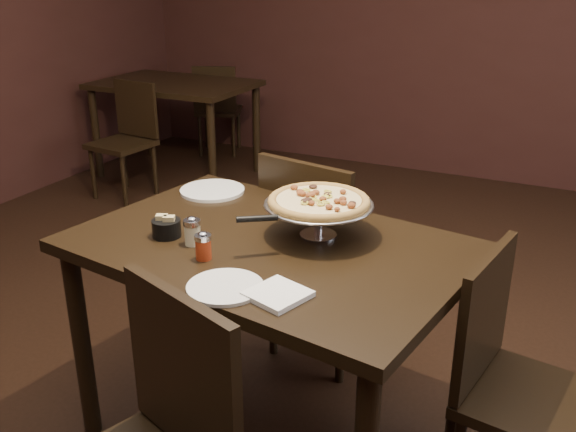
% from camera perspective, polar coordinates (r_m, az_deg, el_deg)
% --- Properties ---
extents(room, '(6.04, 7.04, 2.84)m').
position_cam_1_polar(room, '(2.12, 0.69, 12.98)').
color(room, black).
rests_on(room, ground).
extents(dining_table, '(1.45, 1.08, 0.83)m').
position_cam_1_polar(dining_table, '(2.25, -1.71, -4.83)').
color(dining_table, black).
rests_on(dining_table, ground).
extents(background_table, '(1.27, 0.84, 0.79)m').
position_cam_1_polar(background_table, '(5.49, -10.03, 10.57)').
color(background_table, black).
rests_on(background_table, ground).
extents(pizza_stand, '(0.38, 0.38, 0.16)m').
position_cam_1_polar(pizza_stand, '(2.20, 2.76, 1.29)').
color(pizza_stand, silver).
rests_on(pizza_stand, dining_table).
extents(parmesan_shaker, '(0.06, 0.06, 0.10)m').
position_cam_1_polar(parmesan_shaker, '(2.19, -8.50, -1.36)').
color(parmesan_shaker, beige).
rests_on(parmesan_shaker, dining_table).
extents(pepper_flake_shaker, '(0.05, 0.05, 0.10)m').
position_cam_1_polar(pepper_flake_shaker, '(2.08, -7.54, -2.67)').
color(pepper_flake_shaker, maroon).
rests_on(pepper_flake_shaker, dining_table).
extents(packet_caddy, '(0.10, 0.10, 0.08)m').
position_cam_1_polar(packet_caddy, '(2.27, -10.76, -1.01)').
color(packet_caddy, black).
rests_on(packet_caddy, dining_table).
extents(napkin_stack, '(0.19, 0.19, 0.02)m').
position_cam_1_polar(napkin_stack, '(1.85, -0.92, -6.98)').
color(napkin_stack, white).
rests_on(napkin_stack, dining_table).
extents(plate_left, '(0.27, 0.27, 0.01)m').
position_cam_1_polar(plate_left, '(2.69, -6.74, 2.27)').
color(plate_left, white).
rests_on(plate_left, dining_table).
extents(plate_near, '(0.23, 0.23, 0.01)m').
position_cam_1_polar(plate_near, '(1.91, -5.61, -6.30)').
color(plate_near, white).
rests_on(plate_near, dining_table).
extents(serving_spatula, '(0.18, 0.18, 0.03)m').
position_cam_1_polar(serving_spatula, '(2.06, -2.75, -0.28)').
color(serving_spatula, silver).
rests_on(serving_spatula, pizza_stand).
extents(chair_far, '(0.54, 0.54, 0.98)m').
position_cam_1_polar(chair_far, '(2.82, 2.91, -3.24)').
color(chair_far, black).
rests_on(chair_far, ground).
extents(chair_side, '(0.48, 0.48, 0.90)m').
position_cam_1_polar(chair_side, '(2.22, 19.46, -13.45)').
color(chair_side, black).
rests_on(chair_side, ground).
extents(bg_chair_far, '(0.51, 0.51, 0.84)m').
position_cam_1_polar(bg_chair_far, '(6.09, -6.30, 9.68)').
color(bg_chair_far, black).
rests_on(bg_chair_far, ground).
extents(bg_chair_near, '(0.45, 0.45, 0.87)m').
position_cam_1_polar(bg_chair_near, '(5.11, -14.09, 7.01)').
color(bg_chair_near, black).
rests_on(bg_chair_near, ground).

